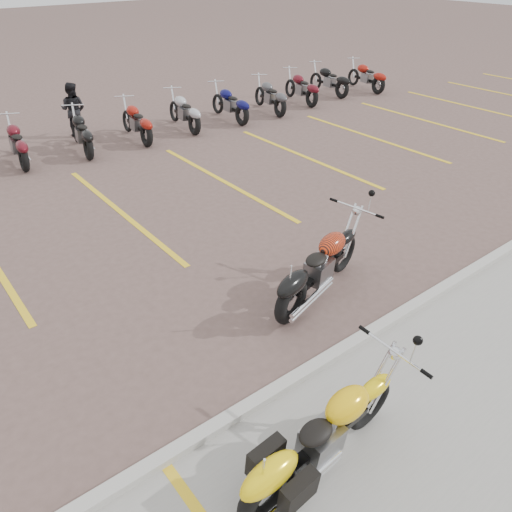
% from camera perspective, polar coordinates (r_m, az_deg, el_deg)
% --- Properties ---
extents(ground, '(100.00, 100.00, 0.00)m').
position_cam_1_polar(ground, '(8.10, -3.21, -5.05)').
color(ground, brown).
rests_on(ground, ground).
extents(concrete_apron, '(60.00, 5.00, 0.01)m').
position_cam_1_polar(concrete_apron, '(6.12, 24.71, -24.88)').
color(concrete_apron, '#9E9B93').
rests_on(concrete_apron, ground).
extents(curb, '(60.00, 0.18, 0.12)m').
position_cam_1_polar(curb, '(6.90, 6.66, -12.49)').
color(curb, '#ADAAA3').
rests_on(curb, ground).
extents(parking_stripes, '(38.00, 5.50, 0.01)m').
position_cam_1_polar(parking_stripes, '(11.16, -15.21, 4.88)').
color(parking_stripes, yellow).
rests_on(parking_stripes, ground).
extents(yellow_cruiser, '(2.33, 0.39, 0.96)m').
position_cam_1_polar(yellow_cruiser, '(5.59, 6.96, -20.07)').
color(yellow_cruiser, black).
rests_on(yellow_cruiser, ground).
extents(flame_cruiser, '(2.36, 0.81, 0.99)m').
position_cam_1_polar(flame_cruiser, '(7.96, 6.90, -1.67)').
color(flame_cruiser, black).
rests_on(flame_cruiser, ground).
extents(person_b, '(0.96, 0.95, 1.56)m').
position_cam_1_polar(person_b, '(16.24, -20.14, 15.44)').
color(person_b, black).
rests_on(person_b, ground).
extents(bg_bike_row, '(22.43, 2.08, 1.10)m').
position_cam_1_polar(bg_bike_row, '(15.25, -16.71, 14.12)').
color(bg_bike_row, black).
rests_on(bg_bike_row, ground).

